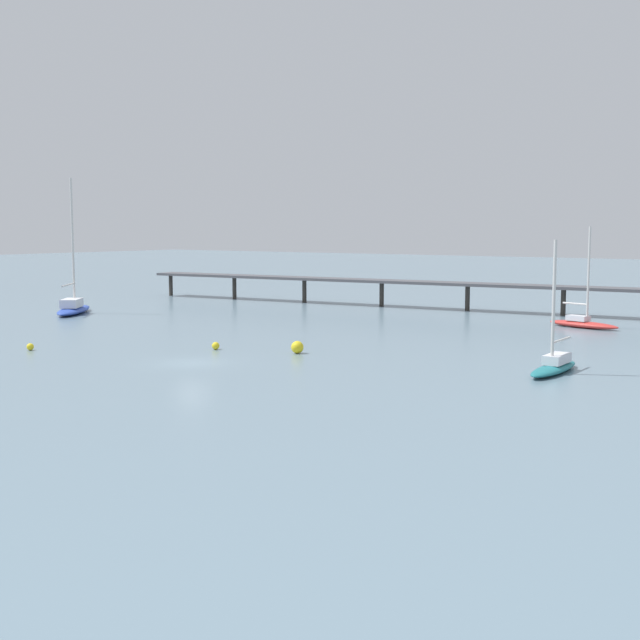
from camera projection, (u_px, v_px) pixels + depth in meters
name	position (u px, v px, depth m)	size (l,w,h in m)	color
ground_plane	(191.00, 363.00, 55.16)	(400.00, 400.00, 0.00)	slate
pier	(633.00, 281.00, 80.89)	(82.39, 11.24, 6.97)	#4C4C51
sailboat_teal	(554.00, 364.00, 51.41)	(1.51, 6.66, 8.12)	#1E727A
sailboat_red	(583.00, 321.00, 74.34)	(6.89, 3.12, 8.91)	red
sailboat_blue	(73.00, 306.00, 86.31)	(7.31, 8.72, 13.82)	#2D4CB7
mooring_buoy_inner	(297.00, 347.00, 59.26)	(0.89, 0.89, 0.89)	yellow
mooring_buoy_mid	(216.00, 346.00, 61.13)	(0.56, 0.56, 0.56)	yellow
mooring_buoy_near	(30.00, 347.00, 60.79)	(0.52, 0.52, 0.52)	yellow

